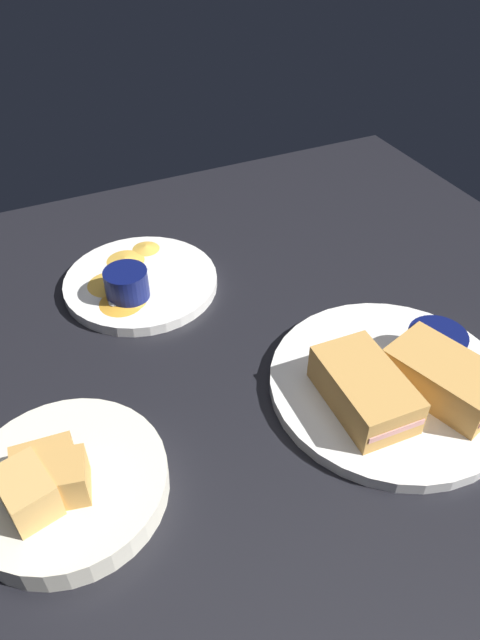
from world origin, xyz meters
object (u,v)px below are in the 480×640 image
object	(u,v)px
spoon_by_dark_ramekin	(391,367)
bread_basket_rear	(63,483)
spoon_by_gravy_ramekin	(122,294)
sandwich_half_far	(444,377)
sandwich_half_near	(364,389)
ramekin_light_gravy	(127,283)
ramekin_dark_sauce	(435,346)
plate_sandwich_main	(390,384)
plate_chips_companion	(141,282)

from	to	relation	value
spoon_by_dark_ramekin	bread_basket_rear	distance (cm)	40.53
spoon_by_dark_ramekin	spoon_by_gravy_ramekin	bearing A→B (deg)	42.89
sandwich_half_far	bread_basket_rear	world-z (taller)	bread_basket_rear
sandwich_half_far	bread_basket_rear	bearing A→B (deg)	82.51
sandwich_half_near	ramekin_light_gravy	size ratio (longest dim) A/B	2.18
sandwich_half_near	spoon_by_gravy_ramekin	distance (cm)	37.09
sandwich_half_near	sandwich_half_far	xyz separation A→B (cm)	(-2.41, -9.50, 0.00)
ramekin_dark_sauce	bread_basket_rear	size ratio (longest dim) A/B	0.35
plate_sandwich_main	sandwich_half_near	distance (cm)	6.50
sandwich_half_far	bread_basket_rear	size ratio (longest dim) A/B	0.71
ramekin_dark_sauce	bread_basket_rear	bearing A→B (deg)	88.77
spoon_by_gravy_ramekin	spoon_by_dark_ramekin	bearing A→B (deg)	-137.11
sandwich_half_near	ramekin_dark_sauce	size ratio (longest dim) A/B	1.86
sandwich_half_far	ramekin_dark_sauce	world-z (taller)	sandwich_half_far
sandwich_half_near	bread_basket_rear	bearing A→B (deg)	84.43
plate_sandwich_main	ramekin_dark_sauce	bearing A→B (deg)	-83.24
plate_sandwich_main	sandwich_half_near	size ratio (longest dim) A/B	2.20
sandwich_half_near	spoon_by_dark_ramekin	size ratio (longest dim) A/B	1.36
plate_chips_companion	bread_basket_rear	bearing A→B (deg)	150.10
sandwich_half_far	ramekin_dark_sauce	distance (cm)	5.40
sandwich_half_near	ramekin_dark_sauce	xyz separation A→B (cm)	(2.33, -12.10, -0.07)
sandwich_half_far	spoon_by_dark_ramekin	xyz separation A→B (cm)	(5.46, 3.04, -2.04)
sandwich_half_far	ramekin_light_gravy	size ratio (longest dim) A/B	2.38
sandwich_half_far	spoon_by_dark_ramekin	bearing A→B (deg)	29.16
plate_sandwich_main	bread_basket_rear	world-z (taller)	bread_basket_rear
spoon_by_dark_ramekin	spoon_by_gravy_ramekin	xyz separation A→B (cm)	(28.26, 26.25, 0.00)
ramekin_dark_sauce	spoon_by_gravy_ramekin	size ratio (longest dim) A/B	0.87
spoon_by_dark_ramekin	ramekin_light_gravy	size ratio (longest dim) A/B	1.61
sandwich_half_near	spoon_by_gravy_ramekin	world-z (taller)	sandwich_half_near
ramekin_dark_sauce	plate_chips_companion	xyz separation A→B (cm)	(32.19, 28.23, -3.13)
plate_chips_companion	ramekin_light_gravy	size ratio (longest dim) A/B	3.69
ramekin_dark_sauce	ramekin_light_gravy	distance (cm)	42.35
sandwich_half_far	spoon_by_gravy_ramekin	size ratio (longest dim) A/B	1.76
plate_sandwich_main	ramekin_light_gravy	world-z (taller)	ramekin_light_gravy
plate_chips_companion	bread_basket_rear	xyz separation A→B (cm)	(-31.20, 17.94, 1.44)
plate_sandwich_main	ramekin_dark_sauce	xyz separation A→B (cm)	(0.79, -6.65, 3.13)
sandwich_half_far	sandwich_half_near	bearing A→B (deg)	75.76
sandwich_half_far	plate_sandwich_main	bearing A→B (deg)	45.76
ramekin_dark_sauce	plate_chips_companion	distance (cm)	42.93
ramekin_dark_sauce	sandwich_half_near	bearing A→B (deg)	100.88
bread_basket_rear	ramekin_dark_sauce	bearing A→B (deg)	-91.23
spoon_by_dark_ramekin	spoon_by_gravy_ramekin	size ratio (longest dim) A/B	1.19
plate_sandwich_main	plate_chips_companion	xyz separation A→B (cm)	(32.98, 21.58, 0.00)
plate_chips_companion	spoon_by_gravy_ramekin	world-z (taller)	spoon_by_gravy_ramekin
ramekin_light_gravy	bread_basket_rear	world-z (taller)	bread_basket_rear
plate_chips_companion	ramekin_light_gravy	distance (cm)	5.44
ramekin_dark_sauce	spoon_by_gravy_ramekin	xyz separation A→B (cm)	(28.98, 31.89, -1.96)
sandwich_half_near	plate_chips_companion	bearing A→B (deg)	25.05
sandwich_half_near	sandwich_half_far	distance (cm)	9.80
plate_sandwich_main	spoon_by_gravy_ramekin	world-z (taller)	spoon_by_gravy_ramekin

